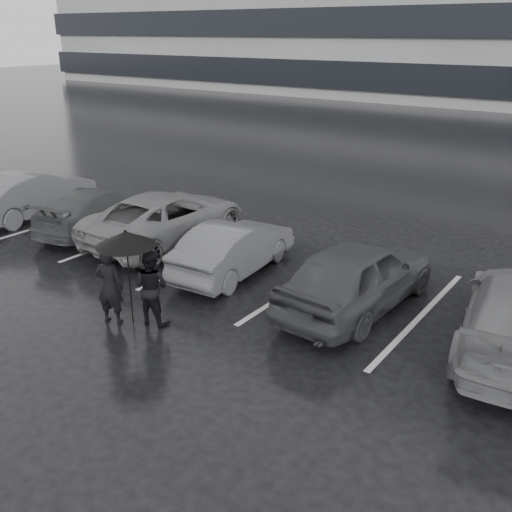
{
  "coord_description": "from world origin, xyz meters",
  "views": [
    {
      "loc": [
        6.71,
        -7.79,
        5.41
      ],
      "look_at": [
        0.37,
        1.0,
        1.1
      ],
      "focal_mm": 40.0,
      "sensor_mm": 36.0,
      "label": 1
    }
  ],
  "objects_px": {
    "car_west_c": "(98,209)",
    "pedestrian_right": "(151,287)",
    "car_main": "(358,274)",
    "car_west_b": "(166,217)",
    "pedestrian_left": "(110,286)",
    "car_west_a": "(234,248)",
    "car_west_d": "(31,194)"
  },
  "relations": [
    {
      "from": "car_west_d",
      "to": "pedestrian_right",
      "type": "xyz_separation_m",
      "value": [
        8.09,
        -2.81,
        0.06
      ]
    },
    {
      "from": "car_main",
      "to": "pedestrian_right",
      "type": "height_order",
      "value": "pedestrian_right"
    },
    {
      "from": "car_west_b",
      "to": "car_west_d",
      "type": "distance_m",
      "value": 5.09
    },
    {
      "from": "car_west_c",
      "to": "pedestrian_left",
      "type": "relative_size",
      "value": 2.69
    },
    {
      "from": "car_west_a",
      "to": "car_west_b",
      "type": "xyz_separation_m",
      "value": [
        -2.8,
        0.61,
        0.07
      ]
    },
    {
      "from": "car_west_b",
      "to": "pedestrian_left",
      "type": "relative_size",
      "value": 3.19
    },
    {
      "from": "car_main",
      "to": "car_west_a",
      "type": "relative_size",
      "value": 1.16
    },
    {
      "from": "pedestrian_left",
      "to": "pedestrian_right",
      "type": "distance_m",
      "value": 0.81
    },
    {
      "from": "car_west_d",
      "to": "pedestrian_left",
      "type": "relative_size",
      "value": 2.75
    },
    {
      "from": "car_west_b",
      "to": "car_west_d",
      "type": "relative_size",
      "value": 1.16
    },
    {
      "from": "car_west_c",
      "to": "pedestrian_left",
      "type": "xyz_separation_m",
      "value": [
        4.7,
        -3.61,
        0.17
      ]
    },
    {
      "from": "car_west_a",
      "to": "pedestrian_left",
      "type": "distance_m",
      "value": 3.45
    },
    {
      "from": "car_west_c",
      "to": "pedestrian_right",
      "type": "bearing_deg",
      "value": 139.78
    },
    {
      "from": "car_west_a",
      "to": "pedestrian_left",
      "type": "bearing_deg",
      "value": 78.03
    },
    {
      "from": "car_main",
      "to": "car_west_d",
      "type": "relative_size",
      "value": 1.02
    },
    {
      "from": "car_west_b",
      "to": "car_west_c",
      "type": "height_order",
      "value": "car_west_b"
    },
    {
      "from": "car_main",
      "to": "car_west_d",
      "type": "xyz_separation_m",
      "value": [
        -11.05,
        -0.15,
        -0.04
      ]
    },
    {
      "from": "car_west_b",
      "to": "pedestrian_right",
      "type": "xyz_separation_m",
      "value": [
        3.06,
        -3.57,
        0.08
      ]
    },
    {
      "from": "car_main",
      "to": "car_west_b",
      "type": "distance_m",
      "value": 6.05
    },
    {
      "from": "car_west_a",
      "to": "car_west_b",
      "type": "height_order",
      "value": "car_west_b"
    },
    {
      "from": "car_main",
      "to": "car_west_b",
      "type": "xyz_separation_m",
      "value": [
        -6.02,
        0.61,
        -0.05
      ]
    },
    {
      "from": "car_west_d",
      "to": "pedestrian_right",
      "type": "height_order",
      "value": "pedestrian_right"
    },
    {
      "from": "car_west_d",
      "to": "pedestrian_left",
      "type": "height_order",
      "value": "pedestrian_left"
    },
    {
      "from": "car_west_b",
      "to": "car_west_c",
      "type": "bearing_deg",
      "value": 8.71
    },
    {
      "from": "car_west_d",
      "to": "pedestrian_right",
      "type": "bearing_deg",
      "value": 154.5
    },
    {
      "from": "car_main",
      "to": "pedestrian_left",
      "type": "bearing_deg",
      "value": 46.37
    },
    {
      "from": "car_west_a",
      "to": "pedestrian_right",
      "type": "relative_size",
      "value": 2.45
    },
    {
      "from": "car_west_d",
      "to": "car_west_a",
      "type": "bearing_deg",
      "value": 174.71
    },
    {
      "from": "car_west_a",
      "to": "car_west_b",
      "type": "relative_size",
      "value": 0.76
    },
    {
      "from": "pedestrian_left",
      "to": "pedestrian_right",
      "type": "relative_size",
      "value": 1.02
    },
    {
      "from": "car_west_b",
      "to": "car_west_c",
      "type": "distance_m",
      "value": 2.34
    },
    {
      "from": "car_west_d",
      "to": "car_west_c",
      "type": "bearing_deg",
      "value": -179.35
    }
  ]
}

